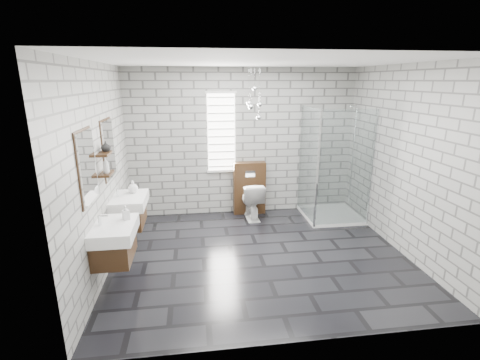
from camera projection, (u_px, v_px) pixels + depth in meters
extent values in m
cube|color=black|center=(260.00, 255.00, 5.12)|extent=(4.20, 3.60, 0.02)
cube|color=white|center=(263.00, 61.00, 4.36)|extent=(4.20, 3.60, 0.02)
cube|color=#999994|center=(243.00, 143.00, 6.46)|extent=(4.20, 0.02, 2.70)
cube|color=#999994|center=(301.00, 214.00, 3.02)|extent=(4.20, 0.02, 2.70)
cube|color=#999994|center=(101.00, 171.00, 4.47)|extent=(0.02, 3.60, 2.70)
cube|color=#999994|center=(405.00, 161.00, 5.01)|extent=(0.02, 3.60, 2.70)
cube|color=#382211|center=(114.00, 248.00, 4.14)|extent=(0.42, 0.62, 0.30)
cube|color=silver|center=(131.00, 245.00, 4.15)|extent=(0.02, 0.35, 0.01)
cube|color=white|center=(115.00, 230.00, 4.08)|extent=(0.47, 0.70, 0.15)
cylinder|color=silver|center=(100.00, 220.00, 4.02)|extent=(0.04, 0.04, 0.12)
cylinder|color=silver|center=(104.00, 216.00, 4.01)|extent=(0.10, 0.02, 0.02)
cube|color=white|center=(87.00, 167.00, 3.83)|extent=(0.03, 0.55, 0.80)
cube|color=#382211|center=(86.00, 167.00, 3.83)|extent=(0.01, 0.59, 0.84)
cube|color=#382211|center=(129.00, 215.00, 5.12)|extent=(0.42, 0.62, 0.30)
cube|color=silver|center=(143.00, 213.00, 5.14)|extent=(0.02, 0.35, 0.01)
cube|color=white|center=(130.00, 201.00, 5.07)|extent=(0.47, 0.70, 0.15)
cylinder|color=silver|center=(118.00, 193.00, 5.01)|extent=(0.04, 0.04, 0.12)
cylinder|color=silver|center=(121.00, 189.00, 5.00)|extent=(0.10, 0.02, 0.02)
cube|color=white|center=(109.00, 149.00, 4.82)|extent=(0.03, 0.55, 0.80)
cube|color=#382211|center=(108.00, 149.00, 4.82)|extent=(0.01, 0.59, 0.84)
cube|color=#382211|center=(106.00, 174.00, 4.44)|extent=(0.14, 0.30, 0.03)
cube|color=#382211|center=(104.00, 154.00, 4.37)|extent=(0.14, 0.30, 0.03)
cube|color=white|center=(221.00, 133.00, 6.33)|extent=(0.50, 0.02, 1.40)
cube|color=silver|center=(221.00, 92.00, 6.12)|extent=(0.56, 0.04, 0.04)
cube|color=silver|center=(222.00, 171.00, 6.52)|extent=(0.56, 0.04, 0.04)
cube|color=silver|center=(222.00, 166.00, 6.49)|extent=(0.48, 0.01, 0.02)
cube|color=silver|center=(222.00, 159.00, 6.45)|extent=(0.48, 0.01, 0.02)
cube|color=silver|center=(222.00, 152.00, 6.41)|extent=(0.48, 0.01, 0.02)
cube|color=silver|center=(222.00, 144.00, 6.37)|extent=(0.48, 0.01, 0.02)
cube|color=silver|center=(221.00, 137.00, 6.33)|extent=(0.48, 0.01, 0.02)
cube|color=silver|center=(221.00, 129.00, 6.30)|extent=(0.48, 0.01, 0.02)
cube|color=silver|center=(221.00, 121.00, 6.26)|extent=(0.48, 0.01, 0.02)
cube|color=silver|center=(221.00, 113.00, 6.22)|extent=(0.48, 0.01, 0.02)
cube|color=silver|center=(221.00, 105.00, 6.18)|extent=(0.48, 0.01, 0.03)
cube|color=silver|center=(221.00, 97.00, 6.14)|extent=(0.48, 0.01, 0.03)
cube|color=#382211|center=(249.00, 188.00, 6.61)|extent=(0.60, 0.20, 1.00)
cube|color=silver|center=(250.00, 174.00, 6.43)|extent=(0.18, 0.01, 0.12)
cube|color=white|center=(330.00, 215.00, 6.55)|extent=(1.00, 1.00, 0.06)
cube|color=silver|center=(346.00, 170.00, 5.81)|extent=(1.00, 0.01, 2.00)
cube|color=silver|center=(308.00, 164.00, 6.21)|extent=(0.01, 1.00, 2.00)
cube|color=silver|center=(318.00, 171.00, 5.74)|extent=(0.03, 0.03, 2.00)
cube|color=silver|center=(373.00, 169.00, 5.87)|extent=(0.03, 0.03, 2.00)
cylinder|color=silver|center=(353.00, 156.00, 6.50)|extent=(0.02, 0.02, 1.80)
cylinder|color=silver|center=(353.00, 106.00, 6.24)|extent=(0.14, 0.14, 0.02)
sphere|color=silver|center=(251.00, 107.00, 5.76)|extent=(0.09, 0.09, 0.09)
cylinder|color=silver|center=(251.00, 85.00, 5.66)|extent=(0.01, 0.01, 0.61)
sphere|color=silver|center=(259.00, 118.00, 5.87)|extent=(0.09, 0.09, 0.09)
cylinder|color=silver|center=(259.00, 91.00, 5.74)|extent=(0.01, 0.01, 0.79)
sphere|color=silver|center=(255.00, 88.00, 5.82)|extent=(0.09, 0.09, 0.09)
cylinder|color=silver|center=(255.00, 76.00, 5.76)|extent=(0.01, 0.01, 0.32)
sphere|color=silver|center=(249.00, 103.00, 5.85)|extent=(0.09, 0.09, 0.09)
cylinder|color=silver|center=(249.00, 83.00, 5.76)|extent=(0.01, 0.01, 0.56)
sphere|color=silver|center=(260.00, 104.00, 5.92)|extent=(0.09, 0.09, 0.09)
cylinder|color=silver|center=(260.00, 84.00, 5.82)|extent=(0.01, 0.01, 0.58)
imported|color=white|center=(251.00, 200.00, 6.41)|extent=(0.41, 0.69, 0.69)
imported|color=#B2B2B2|center=(126.00, 213.00, 4.18)|extent=(0.11, 0.11, 0.18)
imported|color=#B2B2B2|center=(133.00, 187.00, 5.17)|extent=(0.17, 0.17, 0.19)
imported|color=#B2B2B2|center=(106.00, 165.00, 4.39)|extent=(0.08, 0.08, 0.20)
imported|color=#B2B2B2|center=(106.00, 146.00, 4.43)|extent=(0.13, 0.13, 0.13)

